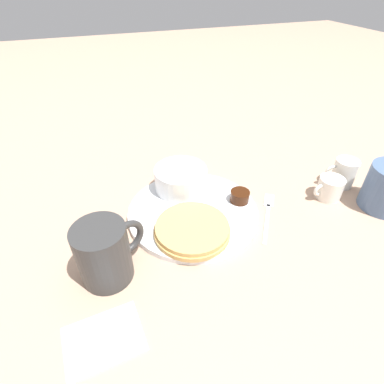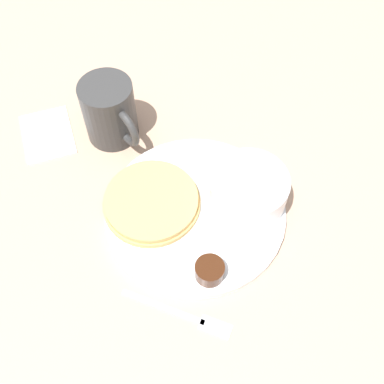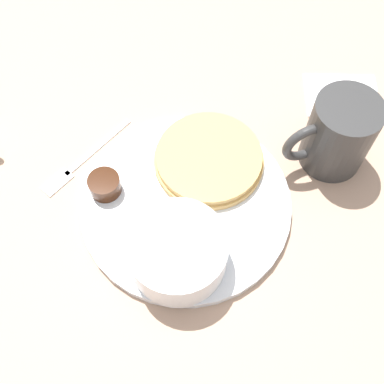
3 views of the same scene
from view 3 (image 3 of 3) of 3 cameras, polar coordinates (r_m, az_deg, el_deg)
ground_plane at (r=0.61m, az=-0.75°, el=-1.61°), size 4.00×4.00×0.00m
plate at (r=0.61m, az=-0.75°, el=-1.35°), size 0.27×0.27×0.01m
pancake_stack at (r=0.62m, az=2.01°, el=3.97°), size 0.14×0.14×0.02m
bowl at (r=0.55m, az=-2.20°, el=-7.00°), size 0.11×0.11×0.05m
syrup_cup at (r=0.61m, az=-10.32°, el=0.84°), size 0.04×0.04×0.02m
butter_ramekin at (r=0.55m, az=-4.23°, el=-9.19°), size 0.04×0.04×0.04m
coffee_mug at (r=0.63m, az=16.82°, el=6.54°), size 0.11×0.08×0.10m
fork at (r=0.66m, az=-13.37°, el=3.27°), size 0.10×0.13×0.00m
napkin at (r=0.74m, az=17.34°, el=10.91°), size 0.11×0.09×0.00m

